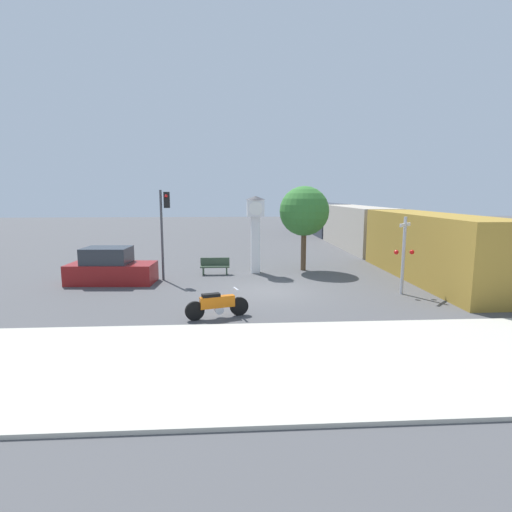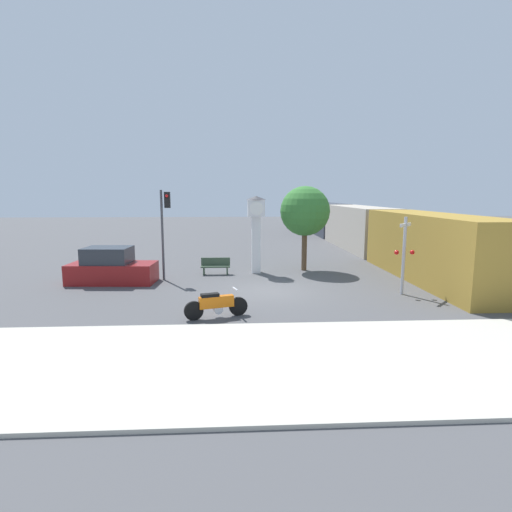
{
  "view_description": "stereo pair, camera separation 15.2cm",
  "coord_description": "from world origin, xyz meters",
  "px_view_note": "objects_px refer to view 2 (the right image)",
  "views": [
    {
      "loc": [
        -1.73,
        -17.77,
        4.41
      ],
      "look_at": [
        -0.6,
        0.25,
        1.59
      ],
      "focal_mm": 28.0,
      "sensor_mm": 36.0,
      "label": 1
    },
    {
      "loc": [
        -1.58,
        -17.78,
        4.41
      ],
      "look_at": [
        -0.6,
        0.25,
        1.59
      ],
      "focal_mm": 28.0,
      "sensor_mm": 36.0,
      "label": 2
    }
  ],
  "objects_px": {
    "clock_tower": "(256,222)",
    "traffic_light": "(165,219)",
    "freight_train": "(358,227)",
    "railroad_crossing_signal": "(404,252)",
    "street_tree": "(305,211)",
    "motorcycle": "(216,304)",
    "bench": "(216,266)",
    "parked_car": "(111,268)"
  },
  "relations": [
    {
      "from": "clock_tower",
      "to": "traffic_light",
      "type": "relative_size",
      "value": 0.93
    },
    {
      "from": "freight_train",
      "to": "railroad_crossing_signal",
      "type": "xyz_separation_m",
      "value": [
        -2.74,
        -15.19,
        0.18
      ]
    },
    {
      "from": "clock_tower",
      "to": "freight_train",
      "type": "height_order",
      "value": "clock_tower"
    },
    {
      "from": "railroad_crossing_signal",
      "to": "clock_tower",
      "type": "bearing_deg",
      "value": 139.51
    },
    {
      "from": "freight_train",
      "to": "railroad_crossing_signal",
      "type": "bearing_deg",
      "value": -100.21
    },
    {
      "from": "street_tree",
      "to": "clock_tower",
      "type": "bearing_deg",
      "value": -169.09
    },
    {
      "from": "freight_train",
      "to": "traffic_light",
      "type": "xyz_separation_m",
      "value": [
        -13.67,
        -11.61,
        1.45
      ]
    },
    {
      "from": "freight_train",
      "to": "clock_tower",
      "type": "bearing_deg",
      "value": -132.1
    },
    {
      "from": "motorcycle",
      "to": "railroad_crossing_signal",
      "type": "height_order",
      "value": "railroad_crossing_signal"
    },
    {
      "from": "freight_train",
      "to": "street_tree",
      "type": "bearing_deg",
      "value": -123.15
    },
    {
      "from": "motorcycle",
      "to": "clock_tower",
      "type": "height_order",
      "value": "clock_tower"
    },
    {
      "from": "bench",
      "to": "freight_train",
      "type": "bearing_deg",
      "value": 42.59
    },
    {
      "from": "clock_tower",
      "to": "bench",
      "type": "distance_m",
      "value": 3.3
    },
    {
      "from": "clock_tower",
      "to": "bench",
      "type": "relative_size",
      "value": 2.69
    },
    {
      "from": "motorcycle",
      "to": "parked_car",
      "type": "distance_m",
      "value": 8.15
    },
    {
      "from": "bench",
      "to": "clock_tower",
      "type": "bearing_deg",
      "value": 10.11
    },
    {
      "from": "motorcycle",
      "to": "street_tree",
      "type": "relative_size",
      "value": 0.47
    },
    {
      "from": "traffic_light",
      "to": "motorcycle",
      "type": "bearing_deg",
      "value": -66.51
    },
    {
      "from": "parked_car",
      "to": "motorcycle",
      "type": "bearing_deg",
      "value": -44.32
    },
    {
      "from": "clock_tower",
      "to": "freight_train",
      "type": "bearing_deg",
      "value": 47.9
    },
    {
      "from": "motorcycle",
      "to": "bench",
      "type": "xyz_separation_m",
      "value": [
        -0.38,
        7.87,
        -0.0
      ]
    },
    {
      "from": "freight_train",
      "to": "railroad_crossing_signal",
      "type": "relative_size",
      "value": 10.6
    },
    {
      "from": "motorcycle",
      "to": "street_tree",
      "type": "xyz_separation_m",
      "value": [
        4.71,
        8.82,
        2.93
      ]
    },
    {
      "from": "street_tree",
      "to": "parked_car",
      "type": "relative_size",
      "value": 1.13
    },
    {
      "from": "clock_tower",
      "to": "traffic_light",
      "type": "distance_m",
      "value": 5.04
    },
    {
      "from": "parked_car",
      "to": "street_tree",
      "type": "bearing_deg",
      "value": 18.72
    },
    {
      "from": "freight_train",
      "to": "bench",
      "type": "bearing_deg",
      "value": -137.41
    },
    {
      "from": "motorcycle",
      "to": "freight_train",
      "type": "distance_m",
      "value": 21.18
    },
    {
      "from": "motorcycle",
      "to": "street_tree",
      "type": "bearing_deg",
      "value": 44.77
    },
    {
      "from": "motorcycle",
      "to": "railroad_crossing_signal",
      "type": "relative_size",
      "value": 0.66
    },
    {
      "from": "street_tree",
      "to": "motorcycle",
      "type": "bearing_deg",
      "value": -118.12
    },
    {
      "from": "freight_train",
      "to": "motorcycle",
      "type": "bearing_deg",
      "value": -120.78
    },
    {
      "from": "traffic_light",
      "to": "street_tree",
      "type": "height_order",
      "value": "street_tree"
    },
    {
      "from": "clock_tower",
      "to": "parked_car",
      "type": "bearing_deg",
      "value": -163.07
    },
    {
      "from": "traffic_light",
      "to": "street_tree",
      "type": "xyz_separation_m",
      "value": [
        7.56,
        2.26,
        0.27
      ]
    },
    {
      "from": "motorcycle",
      "to": "freight_train",
      "type": "xyz_separation_m",
      "value": [
        10.82,
        18.17,
        1.21
      ]
    },
    {
      "from": "motorcycle",
      "to": "clock_tower",
      "type": "bearing_deg",
      "value": 60.08
    },
    {
      "from": "freight_train",
      "to": "railroad_crossing_signal",
      "type": "distance_m",
      "value": 15.43
    },
    {
      "from": "freight_train",
      "to": "railroad_crossing_signal",
      "type": "height_order",
      "value": "railroad_crossing_signal"
    },
    {
      "from": "motorcycle",
      "to": "traffic_light",
      "type": "relative_size",
      "value": 0.49
    },
    {
      "from": "traffic_light",
      "to": "clock_tower",
      "type": "bearing_deg",
      "value": 19.96
    },
    {
      "from": "freight_train",
      "to": "traffic_light",
      "type": "height_order",
      "value": "traffic_light"
    }
  ]
}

